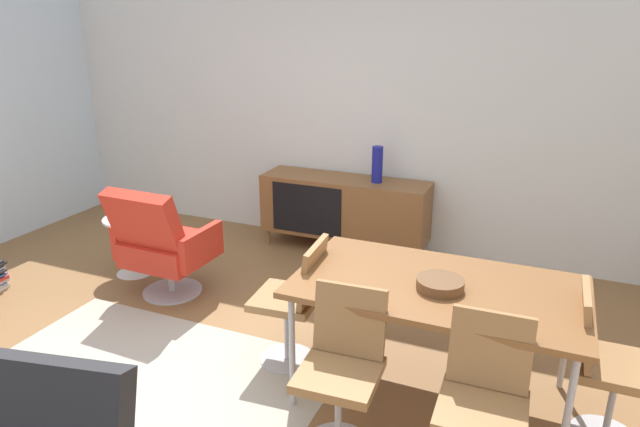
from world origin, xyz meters
name	(u,v)px	position (x,y,z in m)	size (l,w,h in m)	color
ground_plane	(201,378)	(0.00, 0.00, 0.00)	(8.32, 8.32, 0.00)	olive
wall_back	(348,101)	(0.00, 2.60, 1.40)	(6.80, 0.12, 2.80)	silver
sideboard	(344,207)	(0.09, 2.30, 0.44)	(1.60, 0.45, 0.72)	brown
vase_cobalt	(377,164)	(0.41, 2.30, 0.89)	(0.10, 0.10, 0.33)	navy
dining_table	(437,291)	(1.36, 0.39, 0.70)	(1.60, 0.90, 0.74)	brown
wooden_bowl_on_table	(440,284)	(1.39, 0.33, 0.77)	(0.26, 0.26, 0.06)	brown
dining_chair_far_end	(606,361)	(2.25, 0.39, 0.47)	(0.43, 0.40, 0.86)	#9E7042
dining_chair_front_right	(484,399)	(1.71, -0.17, 0.47)	(0.41, 0.43, 0.86)	#9E7042
dining_chair_near_window	(295,298)	(0.47, 0.40, 0.47)	(0.45, 0.43, 0.86)	#9E7042
dining_chair_front_left	(342,365)	(1.01, -0.17, 0.47)	(0.42, 0.45, 0.86)	#9E7042
lounge_chair_red	(162,242)	(-0.89, 0.83, 0.47)	(0.73, 0.67, 0.95)	red
side_table_round	(131,239)	(-1.43, 1.07, 0.32)	(0.44, 0.44, 0.52)	white
fruit_bowl	(128,214)	(-1.43, 1.07, 0.56)	(0.20, 0.20, 0.11)	#262628
area_rug	(132,393)	(-0.29, -0.30, 0.00)	(2.20, 1.70, 0.01)	#B7AD99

